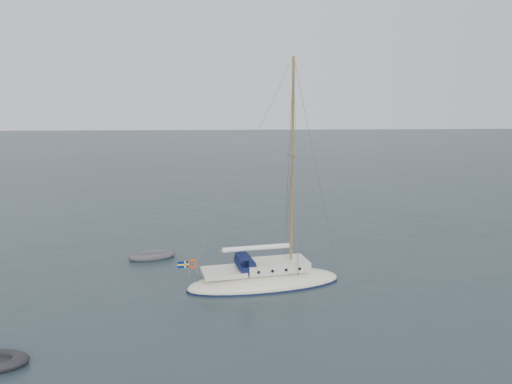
{
  "coord_description": "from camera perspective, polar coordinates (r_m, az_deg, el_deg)",
  "views": [
    {
      "loc": [
        -1.12,
        -29.82,
        10.47
      ],
      "look_at": [
        0.75,
        0.0,
        4.96
      ],
      "focal_mm": 35.0,
      "sensor_mm": 36.0,
      "label": 1
    }
  ],
  "objects": [
    {
      "name": "sailboat",
      "position": [
        28.77,
        0.98,
        -8.74
      ],
      "size": [
        9.4,
        2.82,
        13.38
      ],
      "rotation": [
        0.0,
        0.0,
        0.19
      ],
      "color": "beige",
      "rests_on": "ground"
    },
    {
      "name": "ground",
      "position": [
        31.62,
        -1.37,
        -8.89
      ],
      "size": [
        300.0,
        300.0,
        0.0
      ],
      "primitive_type": "plane",
      "color": "black",
      "rests_on": "ground"
    },
    {
      "name": "dinghy",
      "position": [
        34.48,
        -11.77,
        -7.11
      ],
      "size": [
        3.15,
        1.42,
        0.45
      ],
      "rotation": [
        0.0,
        0.0,
        0.31
      ],
      "color": "#454549",
      "rests_on": "ground"
    }
  ]
}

